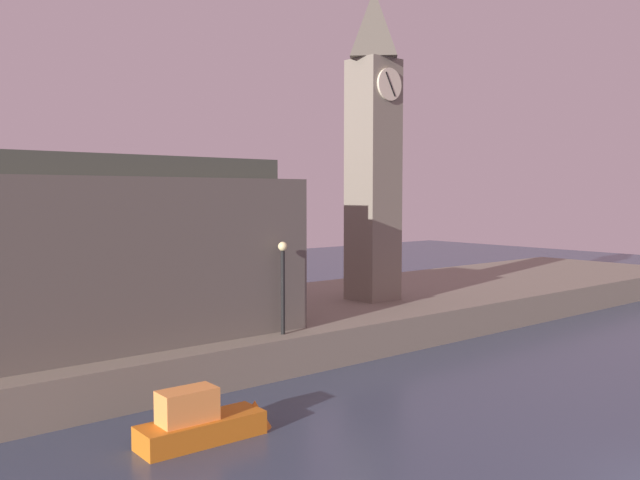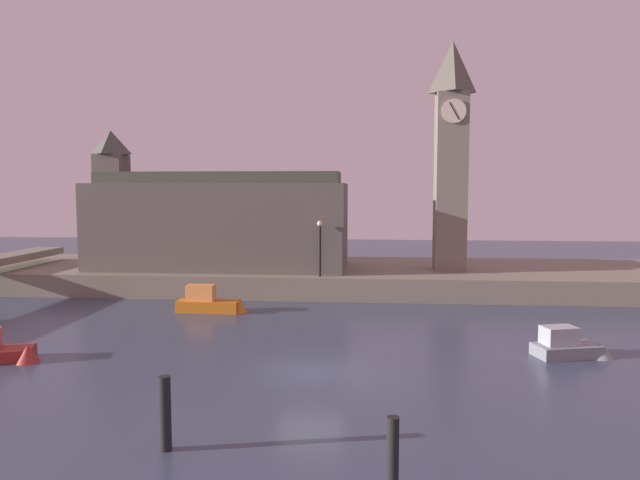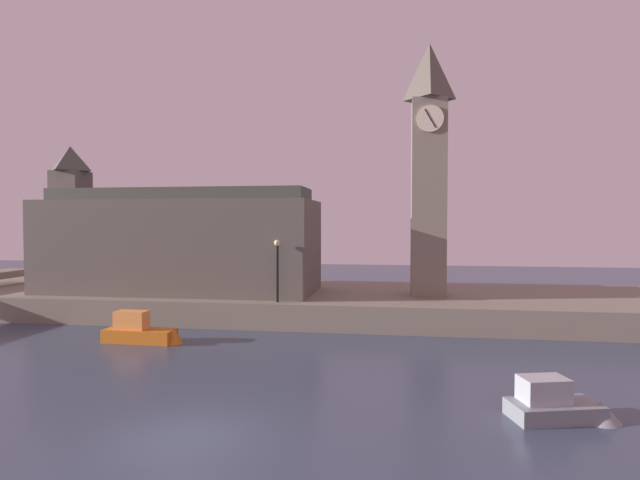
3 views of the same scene
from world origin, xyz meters
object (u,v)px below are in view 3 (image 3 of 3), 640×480
Objects in this scene: streetlamp at (277,263)px; boat_patrol_orange at (145,332)px; parliament_hall at (175,241)px; clock_tower at (429,166)px; boat_cruiser_grey at (564,406)px.

streetlamp is 0.86× the size of boat_patrol_orange.
streetlamp is at bearing -25.40° from parliament_hall.
boat_patrol_orange is at bearing -150.29° from clock_tower.
clock_tower is 0.87× the size of parliament_hall.
boat_cruiser_grey is at bearing -78.85° from clock_tower.
boat_cruiser_grey is at bearing -38.55° from parliament_hall.
clock_tower is at bearing 24.39° from streetlamp.
clock_tower reaches higher than streetlamp.
streetlamp is at bearing -155.61° from clock_tower.
boat_patrol_orange is (-14.47, -8.26, -9.02)m from clock_tower.
streetlamp is (-8.65, -3.92, -5.79)m from clock_tower.
clock_tower reaches higher than boat_patrol_orange.
streetlamp is (7.80, -3.70, -1.06)m from parliament_hall.
boat_patrol_orange is 1.16× the size of boat_cruiser_grey.
boat_patrol_orange is (-5.82, -4.34, -3.22)m from streetlamp.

